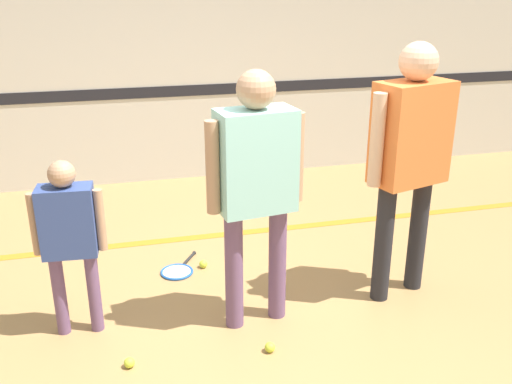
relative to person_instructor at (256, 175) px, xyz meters
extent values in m
plane|color=#A87F4C|center=(0.01, -0.10, -1.06)|extent=(16.00, 16.00, 0.00)
cube|color=beige|center=(0.01, 3.08, 0.54)|extent=(16.00, 0.06, 3.20)
cube|color=black|center=(0.01, 3.05, -0.04)|extent=(16.00, 0.01, 0.12)
cube|color=orange|center=(0.01, 1.40, -1.06)|extent=(14.40, 0.10, 0.01)
cylinder|color=#6B4C70|center=(-0.15, -0.02, -0.65)|extent=(0.12, 0.12, 0.82)
cylinder|color=#6B4C70|center=(0.15, 0.02, -0.65)|extent=(0.12, 0.12, 0.82)
cube|color=#99D8D1|center=(0.00, 0.00, 0.09)|extent=(0.51, 0.33, 0.65)
sphere|color=tan|center=(0.00, 0.00, 0.54)|extent=(0.24, 0.24, 0.24)
cylinder|color=tan|center=(-0.28, -0.04, 0.08)|extent=(0.09, 0.09, 0.58)
cylinder|color=tan|center=(0.28, 0.04, 0.08)|extent=(0.09, 0.09, 0.58)
cylinder|color=#6B4C70|center=(-1.28, 0.16, -0.78)|extent=(0.08, 0.08, 0.57)
cylinder|color=#6B4C70|center=(-1.06, 0.15, -0.78)|extent=(0.08, 0.08, 0.57)
cube|color=#334784|center=(-1.17, 0.16, -0.26)|extent=(0.35, 0.21, 0.45)
sphere|color=tan|center=(-1.17, 0.16, 0.05)|extent=(0.17, 0.17, 0.17)
cylinder|color=tan|center=(-1.37, 0.17, -0.27)|extent=(0.06, 0.06, 0.41)
cylinder|color=tan|center=(-0.97, 0.14, -0.27)|extent=(0.06, 0.06, 0.41)
cylinder|color=#232328|center=(1.27, 0.15, -0.62)|extent=(0.13, 0.13, 0.88)
cylinder|color=#232328|center=(0.95, 0.06, -0.62)|extent=(0.13, 0.13, 0.88)
cube|color=orange|center=(1.11, 0.10, 0.17)|extent=(0.57, 0.41, 0.70)
sphere|color=#DBAD89|center=(1.11, 0.10, 0.65)|extent=(0.26, 0.26, 0.26)
cylinder|color=#DBAD89|center=(1.40, 0.19, 0.16)|extent=(0.09, 0.09, 0.63)
cylinder|color=#DBAD89|center=(0.82, 0.02, 0.16)|extent=(0.09, 0.09, 0.63)
torus|color=blue|center=(-0.46, 0.79, -1.05)|extent=(0.36, 0.36, 0.02)
cylinder|color=silver|center=(-0.46, 0.79, -1.05)|extent=(0.22, 0.22, 0.01)
cylinder|color=black|center=(-0.33, 0.99, -1.05)|extent=(0.14, 0.21, 0.02)
sphere|color=black|center=(-0.27, 1.08, -1.05)|extent=(0.03, 0.03, 0.03)
sphere|color=#CCE038|center=(0.00, -0.38, -1.03)|extent=(0.07, 0.07, 0.07)
sphere|color=#CCE038|center=(-0.24, 0.82, -1.03)|extent=(0.07, 0.07, 0.07)
sphere|color=#CCE038|center=(-0.87, -0.32, -1.03)|extent=(0.07, 0.07, 0.07)
sphere|color=#CCE038|center=(1.09, 0.32, -1.03)|extent=(0.07, 0.07, 0.07)
camera|label=1|loc=(-0.82, -3.27, 1.18)|focal=40.00mm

